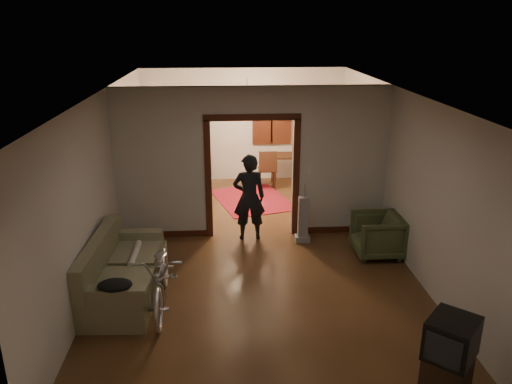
{
  "coord_description": "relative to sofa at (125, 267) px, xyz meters",
  "views": [
    {
      "loc": [
        -0.53,
        -8.05,
        3.89
      ],
      "look_at": [
        0.0,
        -0.3,
        1.2
      ],
      "focal_mm": 35.0,
      "sensor_mm": 36.0,
      "label": 1
    }
  ],
  "objects": [
    {
      "name": "crt_tv",
      "position": [
        3.86,
        -2.29,
        0.21
      ],
      "size": [
        0.7,
        0.7,
        0.45
      ],
      "primitive_type": "cube",
      "rotation": [
        0.0,
        0.0,
        0.83
      ],
      "color": "black",
      "rests_on": "tv_stand"
    },
    {
      "name": "rolled_paper",
      "position": [
        0.1,
        0.3,
        0.07
      ],
      "size": [
        0.1,
        0.78,
        0.1
      ],
      "primitive_type": "cylinder",
      "rotation": [
        1.57,
        0.0,
        0.0
      ],
      "color": "beige",
      "rests_on": "sofa"
    },
    {
      "name": "locker",
      "position": [
        0.66,
        5.45,
        0.42
      ],
      "size": [
        0.98,
        0.7,
        1.78
      ],
      "primitive_type": "cube",
      "rotation": [
        0.0,
        0.0,
        -0.26
      ],
      "color": "#202E1B",
      "rests_on": "floor"
    },
    {
      "name": "desk",
      "position": [
        3.15,
        5.1,
        -0.09
      ],
      "size": [
        1.15,
        0.85,
        0.75
      ],
      "primitive_type": "cube",
      "rotation": [
        0.0,
        0.0,
        -0.31
      ],
      "color": "#341D11",
      "rests_on": "floor"
    },
    {
      "name": "globe",
      "position": [
        0.66,
        5.45,
        1.48
      ],
      "size": [
        0.26,
        0.26,
        0.26
      ],
      "primitive_type": "sphere",
      "color": "#1E5972",
      "rests_on": "locker"
    },
    {
      "name": "bicycle",
      "position": [
        0.57,
        -0.33,
        0.01
      ],
      "size": [
        0.7,
        1.81,
        0.94
      ],
      "primitive_type": "imported",
      "rotation": [
        0.0,
        0.0,
        0.04
      ],
      "color": "silver",
      "rests_on": "floor"
    },
    {
      "name": "person",
      "position": [
        1.93,
        1.93,
        0.35
      ],
      "size": [
        0.61,
        0.41,
        1.63
      ],
      "primitive_type": "imported",
      "rotation": [
        0.0,
        0.0,
        3.18
      ],
      "color": "black",
      "rests_on": "floor"
    },
    {
      "name": "far_window",
      "position": [
        2.7,
        5.61,
        1.09
      ],
      "size": [
        0.98,
        0.06,
        1.28
      ],
      "primitive_type": "cube",
      "color": "black",
      "rests_on": "wall_back"
    },
    {
      "name": "door_casing",
      "position": [
        2.0,
        2.15,
        0.64
      ],
      "size": [
        1.74,
        0.2,
        2.32
      ],
      "primitive_type": "cube",
      "color": "#401A0E",
      "rests_on": "floor"
    },
    {
      "name": "vacuum",
      "position": [
        2.9,
        1.73,
        -0.03
      ],
      "size": [
        0.32,
        0.28,
        0.87
      ],
      "primitive_type": "cube",
      "rotation": [
        0.0,
        0.0,
        -0.3
      ],
      "color": "gray",
      "rests_on": "floor"
    },
    {
      "name": "jacket",
      "position": [
        0.05,
        -0.91,
        0.22
      ],
      "size": [
        0.44,
        0.33,
        0.13
      ],
      "primitive_type": "ellipsoid",
      "color": "black",
      "rests_on": "sofa"
    },
    {
      "name": "chandelier",
      "position": [
        2.0,
        3.9,
        1.89
      ],
      "size": [
        0.24,
        0.24,
        0.24
      ],
      "primitive_type": "sphere",
      "color": "#FFE0A5",
      "rests_on": "ceiling"
    },
    {
      "name": "oriental_rug",
      "position": [
        2.11,
        4.02,
        -0.46
      ],
      "size": [
        1.97,
        2.29,
        0.01
      ],
      "primitive_type": "cube",
      "rotation": [
        0.0,
        0.0,
        0.28
      ],
      "color": "maroon",
      "rests_on": "floor"
    },
    {
      "name": "wall_back",
      "position": [
        2.0,
        5.65,
        0.94
      ],
      "size": [
        5.0,
        0.02,
        2.8
      ],
      "primitive_type": "cube",
      "color": "beige",
      "rests_on": "floor"
    },
    {
      "name": "ceiling",
      "position": [
        2.0,
        1.4,
        2.34
      ],
      "size": [
        5.0,
        8.5,
        0.01
      ],
      "primitive_type": "cube",
      "color": "white",
      "rests_on": "floor"
    },
    {
      "name": "light_switch",
      "position": [
        3.05,
        2.08,
        0.79
      ],
      "size": [
        0.08,
        0.01,
        0.12
      ],
      "primitive_type": "cube",
      "color": "silver",
      "rests_on": "partition_wall"
    },
    {
      "name": "wall_left",
      "position": [
        -0.5,
        1.4,
        0.94
      ],
      "size": [
        0.02,
        8.5,
        2.8
      ],
      "primitive_type": "cube",
      "color": "beige",
      "rests_on": "floor"
    },
    {
      "name": "wall_right",
      "position": [
        4.5,
        1.4,
        0.94
      ],
      "size": [
        0.02,
        8.5,
        2.8
      ],
      "primitive_type": "cube",
      "color": "beige",
      "rests_on": "floor"
    },
    {
      "name": "sofa",
      "position": [
        0.0,
        0.0,
        0.0
      ],
      "size": [
        1.0,
        2.06,
        0.93
      ],
      "primitive_type": "cube",
      "rotation": [
        0.0,
        0.0,
        -0.05
      ],
      "color": "#686946",
      "rests_on": "floor"
    },
    {
      "name": "armchair",
      "position": [
        4.1,
        1.09,
        -0.1
      ],
      "size": [
        0.81,
        0.79,
        0.73
      ],
      "primitive_type": "imported",
      "rotation": [
        0.0,
        0.0,
        -1.57
      ],
      "color": "#45502D",
      "rests_on": "floor"
    },
    {
      "name": "floor",
      "position": [
        2.0,
        1.4,
        -0.46
      ],
      "size": [
        5.0,
        8.5,
        0.01
      ],
      "primitive_type": "cube",
      "color": "#402614",
      "rests_on": "ground"
    },
    {
      "name": "desk_chair",
      "position": [
        2.52,
        4.85,
        0.02
      ],
      "size": [
        0.46,
        0.46,
        0.97
      ],
      "primitive_type": "cube",
      "rotation": [
        0.0,
        0.0,
        0.08
      ],
      "color": "#341D11",
      "rests_on": "floor"
    },
    {
      "name": "tv_stand",
      "position": [
        3.86,
        -2.29,
        -0.24
      ],
      "size": [
        0.66,
        0.66,
        0.44
      ],
      "primitive_type": "cube",
      "rotation": [
        0.0,
        0.0,
        0.83
      ],
      "color": "black",
      "rests_on": "floor"
    },
    {
      "name": "partition_wall",
      "position": [
        2.0,
        2.15,
        0.94
      ],
      "size": [
        5.0,
        0.14,
        2.8
      ],
      "primitive_type": "cube",
      "color": "beige",
      "rests_on": "floor"
    }
  ]
}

